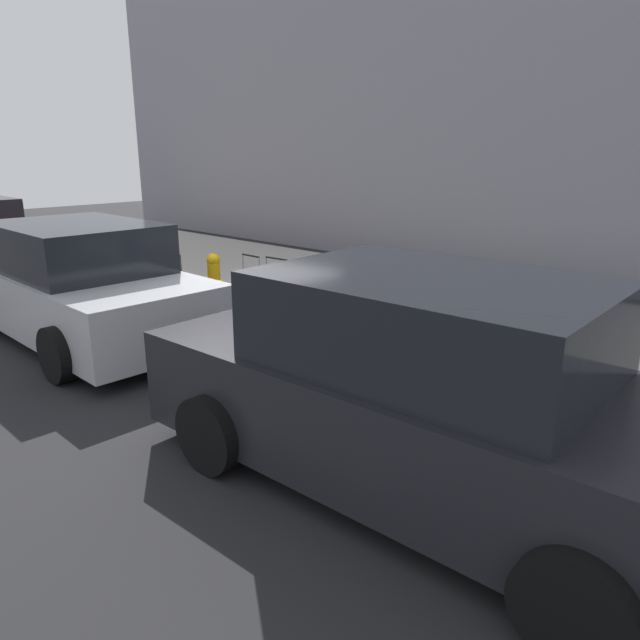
% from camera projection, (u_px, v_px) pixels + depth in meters
% --- Properties ---
extents(ground_plane, '(40.00, 40.00, 0.00)m').
position_uv_depth(ground_plane, '(225.00, 328.00, 8.48)').
color(ground_plane, black).
extents(sidewalk_curb, '(18.00, 5.00, 0.14)m').
position_uv_depth(sidewalk_curb, '(340.00, 294.00, 10.21)').
color(sidewalk_curb, '#ADA89E').
rests_on(sidewalk_curb, ground_plane).
extents(suitcase_navy_0, '(0.37, 0.28, 0.81)m').
position_uv_depth(suitcase_navy_0, '(489.00, 345.00, 6.17)').
color(suitcase_navy_0, navy).
rests_on(suitcase_navy_0, sidewalk_curb).
extents(suitcase_silver_1, '(0.39, 0.23, 0.84)m').
position_uv_depth(suitcase_silver_1, '(450.00, 343.00, 6.55)').
color(suitcase_silver_1, '#9EA0A8').
rests_on(suitcase_silver_1, sidewalk_curb).
extents(suitcase_red_2, '(0.41, 0.22, 0.96)m').
position_uv_depth(suitcase_red_2, '(412.00, 328.00, 6.87)').
color(suitcase_red_2, red).
rests_on(suitcase_red_2, sidewalk_curb).
extents(suitcase_olive_3, '(0.45, 0.22, 1.07)m').
position_uv_depth(suitcase_olive_3, '(369.00, 318.00, 7.12)').
color(suitcase_olive_3, '#59601E').
rests_on(suitcase_olive_3, sidewalk_curb).
extents(suitcase_teal_4, '(0.50, 0.24, 0.57)m').
position_uv_depth(suitcase_teal_4, '(332.00, 319.00, 7.52)').
color(suitcase_teal_4, '#0F606B').
rests_on(suitcase_teal_4, sidewalk_curb).
extents(suitcase_maroon_5, '(0.40, 0.26, 0.77)m').
position_uv_depth(suitcase_maroon_5, '(301.00, 309.00, 7.88)').
color(suitcase_maroon_5, maroon).
rests_on(suitcase_maroon_5, sidewalk_curb).
extents(suitcase_black_6, '(0.47, 0.22, 0.91)m').
position_uv_depth(suitcase_black_6, '(277.00, 300.00, 8.29)').
color(suitcase_black_6, black).
rests_on(suitcase_black_6, sidewalk_curb).
extents(suitcase_navy_7, '(0.45, 0.24, 0.87)m').
position_uv_depth(suitcase_navy_7, '(252.00, 295.00, 8.68)').
color(suitcase_navy_7, navy).
rests_on(suitcase_navy_7, sidewalk_curb).
extents(fire_hydrant, '(0.39, 0.21, 0.79)m').
position_uv_depth(fire_hydrant, '(214.00, 278.00, 9.18)').
color(fire_hydrant, '#D89E0C').
rests_on(fire_hydrant, sidewalk_curb).
extents(bollard_post, '(0.15, 0.15, 0.70)m').
position_uv_depth(bollard_post, '(178.00, 276.00, 9.60)').
color(bollard_post, '#333338').
rests_on(bollard_post, sidewalk_curb).
extents(parked_car_charcoal_0, '(4.59, 2.13, 1.64)m').
position_uv_depth(parked_car_charcoal_0, '(427.00, 393.00, 4.31)').
color(parked_car_charcoal_0, black).
rests_on(parked_car_charcoal_0, ground_plane).
extents(parked_car_silver_1, '(4.42, 2.12, 1.56)m').
position_uv_depth(parked_car_silver_1, '(81.00, 285.00, 7.89)').
color(parked_car_silver_1, '#B2B5BA').
rests_on(parked_car_silver_1, ground_plane).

